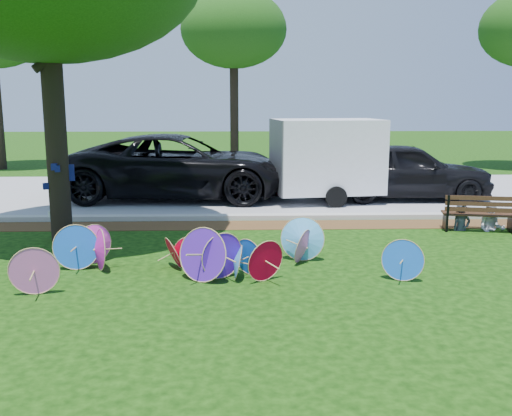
{
  "coord_description": "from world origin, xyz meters",
  "views": [
    {
      "loc": [
        0.16,
        -8.73,
        2.95
      ],
      "look_at": [
        0.5,
        2.0,
        0.9
      ],
      "focal_mm": 40.0,
      "sensor_mm": 36.0,
      "label": 1
    }
  ],
  "objects": [
    {
      "name": "ground",
      "position": [
        0.0,
        0.0,
        0.0
      ],
      "size": [
        90.0,
        90.0,
        0.0
      ],
      "primitive_type": "plane",
      "color": "black",
      "rests_on": "ground"
    },
    {
      "name": "bg_trees",
      "position": [
        0.79,
        15.58,
        5.77
      ],
      "size": [
        26.63,
        5.29,
        7.4
      ],
      "color": "black",
      "rests_on": "ground"
    },
    {
      "name": "black_van",
      "position": [
        -1.6,
        8.38,
        0.96
      ],
      "size": [
        7.08,
        3.54,
        1.92
      ],
      "primitive_type": "imported",
      "rotation": [
        0.0,
        0.0,
        1.52
      ],
      "color": "black",
      "rests_on": "ground"
    },
    {
      "name": "mulch_strip",
      "position": [
        0.0,
        4.5,
        0.01
      ],
      "size": [
        90.0,
        1.0,
        0.01
      ],
      "primitive_type": "cube",
      "color": "#472D16",
      "rests_on": "ground"
    },
    {
      "name": "parasol_pile",
      "position": [
        -0.53,
        0.72,
        0.38
      ],
      "size": [
        6.59,
        2.06,
        0.92
      ],
      "color": "#CF5CA7",
      "rests_on": "ground"
    },
    {
      "name": "street",
      "position": [
        0.0,
        9.35,
        0.01
      ],
      "size": [
        90.0,
        8.0,
        0.01
      ],
      "primitive_type": "cube",
      "color": "gray",
      "rests_on": "ground"
    },
    {
      "name": "curb",
      "position": [
        0.0,
        5.2,
        0.06
      ],
      "size": [
        90.0,
        0.3,
        0.12
      ],
      "primitive_type": "cube",
      "color": "#B7B5AD",
      "rests_on": "ground"
    },
    {
      "name": "cargo_trailer",
      "position": [
        2.74,
        7.62,
        1.34
      ],
      "size": [
        3.2,
        2.25,
        2.69
      ],
      "primitive_type": "cube",
      "rotation": [
        0.0,
        0.0,
        0.13
      ],
      "color": "white",
      "rests_on": "ground"
    },
    {
      "name": "person_right",
      "position": [
        5.96,
        3.84,
        0.62
      ],
      "size": [
        0.73,
        0.65,
        1.23
      ],
      "primitive_type": "imported",
      "rotation": [
        0.0,
        0.0,
        -0.37
      ],
      "color": "silver",
      "rests_on": "ground"
    },
    {
      "name": "park_bench",
      "position": [
        5.61,
        3.79,
        0.42
      ],
      "size": [
        1.69,
        0.9,
        0.83
      ],
      "primitive_type": null,
      "rotation": [
        0.0,
        0.0,
        -0.19
      ],
      "color": "black",
      "rests_on": "ground"
    },
    {
      "name": "dark_pickup",
      "position": [
        5.11,
        8.0,
        0.86
      ],
      "size": [
        5.08,
        2.13,
        1.72
      ],
      "primitive_type": "imported",
      "rotation": [
        0.0,
        0.0,
        1.55
      ],
      "color": "black",
      "rests_on": "ground"
    },
    {
      "name": "person_left",
      "position": [
        5.26,
        3.84,
        0.62
      ],
      "size": [
        0.51,
        0.4,
        1.24
      ],
      "primitive_type": "imported",
      "rotation": [
        0.0,
        0.0,
        0.24
      ],
      "color": "#353C48",
      "rests_on": "ground"
    }
  ]
}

